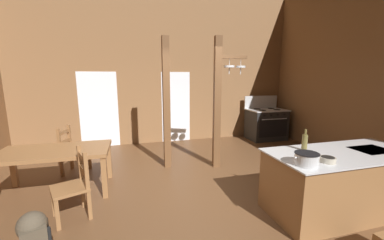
# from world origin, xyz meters

# --- Properties ---
(ground_plane) EXTENTS (8.56, 7.69, 0.10)m
(ground_plane) POSITION_xyz_m (0.00, 0.00, -0.05)
(ground_plane) COLOR brown
(wall_back) EXTENTS (8.56, 0.14, 4.36)m
(wall_back) POSITION_xyz_m (0.00, 3.51, 2.18)
(wall_back) COLOR brown
(wall_back) RESTS_ON ground_plane
(glazed_door_back_left) EXTENTS (1.00, 0.01, 2.05)m
(glazed_door_back_left) POSITION_xyz_m (-1.75, 3.44, 1.02)
(glazed_door_back_left) COLOR white
(glazed_door_back_left) RESTS_ON ground_plane
(glazed_panel_back_right) EXTENTS (0.84, 0.01, 2.05)m
(glazed_panel_back_right) POSITION_xyz_m (0.39, 3.44, 1.02)
(glazed_panel_back_right) COLOR white
(glazed_panel_back_right) RESTS_ON ground_plane
(kitchen_island) EXTENTS (2.17, 0.98, 0.88)m
(kitchen_island) POSITION_xyz_m (1.88, -0.87, 0.44)
(kitchen_island) COLOR olive
(kitchen_island) RESTS_ON ground_plane
(stove_range) EXTENTS (1.15, 0.83, 1.32)m
(stove_range) POSITION_xyz_m (3.12, 2.90, 0.48)
(stove_range) COLOR #242424
(stove_range) RESTS_ON ground_plane
(support_post_with_pot_rack) EXTENTS (0.68, 0.25, 2.71)m
(support_post_with_pot_rack) POSITION_xyz_m (0.83, 1.21, 1.45)
(support_post_with_pot_rack) COLOR brown
(support_post_with_pot_rack) RESTS_ON ground_plane
(support_post_center) EXTENTS (0.14, 0.14, 2.71)m
(support_post_center) POSITION_xyz_m (-0.22, 1.50, 1.36)
(support_post_center) COLOR brown
(support_post_center) RESTS_ON ground_plane
(dining_table) EXTENTS (1.72, 0.94, 0.74)m
(dining_table) POSITION_xyz_m (-2.19, 0.86, 0.65)
(dining_table) COLOR olive
(dining_table) RESTS_ON ground_plane
(ladderback_chair_near_window) EXTENTS (0.54, 0.54, 0.95)m
(ladderback_chair_near_window) POSITION_xyz_m (-2.11, 1.68, 0.45)
(ladderback_chair_near_window) COLOR olive
(ladderback_chair_near_window) RESTS_ON ground_plane
(ladderback_chair_by_post) EXTENTS (0.57, 0.57, 0.95)m
(ladderback_chair_by_post) POSITION_xyz_m (-1.76, 0.02, 0.45)
(ladderback_chair_by_post) COLOR olive
(ladderback_chair_by_post) RESTS_ON ground_plane
(backpack) EXTENTS (0.37, 0.38, 0.60)m
(backpack) POSITION_xyz_m (-1.98, -0.82, 0.31)
(backpack) COLOR #4C4233
(backpack) RESTS_ON ground_plane
(stockpot_on_counter) EXTENTS (0.35, 0.28, 0.15)m
(stockpot_on_counter) POSITION_xyz_m (1.00, -1.11, 0.96)
(stockpot_on_counter) COLOR silver
(stockpot_on_counter) RESTS_ON kitchen_island
(mixing_bowl_on_counter) EXTENTS (0.19, 0.19, 0.07)m
(mixing_bowl_on_counter) POSITION_xyz_m (1.32, -1.11, 0.92)
(mixing_bowl_on_counter) COLOR #B2A893
(mixing_bowl_on_counter) RESTS_ON kitchen_island
(bottle_tall_on_counter) EXTENTS (0.07, 0.07, 0.31)m
(bottle_tall_on_counter) POSITION_xyz_m (1.39, -0.64, 1.01)
(bottle_tall_on_counter) COLOR brown
(bottle_tall_on_counter) RESTS_ON kitchen_island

